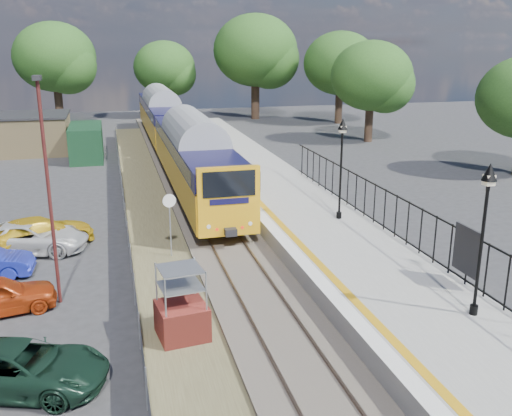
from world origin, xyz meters
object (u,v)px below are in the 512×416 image
object	(u,v)px
brick_plinth	(181,304)
carpark_lamp	(48,180)
car_green	(20,367)
speed_sign	(170,215)
victorian_lamp_north	(342,145)
car_white	(30,237)
car_yellow	(40,233)
victorian_lamp_south	(486,205)
train	(174,130)

from	to	relation	value
brick_plinth	carpark_lamp	world-z (taller)	carpark_lamp
carpark_lamp	car_green	size ratio (longest dim) A/B	1.71
speed_sign	car_green	size ratio (longest dim) A/B	0.61
victorian_lamp_north	speed_sign	world-z (taller)	victorian_lamp_north
car_green	car_white	bearing A→B (deg)	23.75
brick_plinth	car_yellow	distance (m)	10.81
carpark_lamp	car_yellow	size ratio (longest dim) A/B	1.66
victorian_lamp_south	car_green	world-z (taller)	victorian_lamp_south
victorian_lamp_south	car_yellow	bearing A→B (deg)	138.37
speed_sign	car_white	world-z (taller)	speed_sign
victorian_lamp_south	victorian_lamp_north	bearing A→B (deg)	91.15
victorian_lamp_south	car_white	bearing A→B (deg)	140.41
victorian_lamp_north	train	xyz separation A→B (m)	(-5.30, 19.71, -1.96)
victorian_lamp_south	speed_sign	bearing A→B (deg)	130.88
victorian_lamp_north	brick_plinth	distance (m)	11.65
car_white	victorian_lamp_north	bearing A→B (deg)	-85.14
speed_sign	carpark_lamp	size ratio (longest dim) A/B	0.36
victorian_lamp_south	victorian_lamp_north	world-z (taller)	same
brick_plinth	car_yellow	size ratio (longest dim) A/B	0.50
victorian_lamp_south	car_green	size ratio (longest dim) A/B	1.02
train	car_yellow	xyz separation A→B (m)	(-7.93, -17.78, -1.67)
train	car_white	world-z (taller)	train
train	brick_plinth	distance (m)	27.52
victorian_lamp_south	car_white	size ratio (longest dim) A/B	0.96
brick_plinth	speed_sign	xyz separation A→B (m)	(0.41, 6.87, 0.76)
victorian_lamp_south	carpark_lamp	distance (m)	13.59
victorian_lamp_north	brick_plinth	bearing A→B (deg)	-137.10
victorian_lamp_north	car_white	bearing A→B (deg)	174.15
brick_plinth	car_white	xyz separation A→B (m)	(-5.36, 9.02, -0.45)
carpark_lamp	victorian_lamp_south	bearing A→B (deg)	-25.84
carpark_lamp	car_green	bearing A→B (deg)	-96.38
speed_sign	car_yellow	size ratio (longest dim) A/B	0.59
speed_sign	train	bearing A→B (deg)	76.09
victorian_lamp_south	car_green	bearing A→B (deg)	176.75
speed_sign	car_green	bearing A→B (deg)	-126.40
carpark_lamp	train	bearing A→B (deg)	74.21
victorian_lamp_north	carpark_lamp	distance (m)	12.70
victorian_lamp_north	carpark_lamp	bearing A→B (deg)	-161.28
train	speed_sign	world-z (taller)	train
car_white	brick_plinth	bearing A→B (deg)	-138.58
car_green	victorian_lamp_north	bearing A→B (deg)	-35.07
victorian_lamp_south	carpark_lamp	world-z (taller)	carpark_lamp
victorian_lamp_north	train	world-z (taller)	victorian_lamp_north
victorian_lamp_south	brick_plinth	size ratio (longest dim) A/B	1.98
car_yellow	carpark_lamp	bearing A→B (deg)	166.48
speed_sign	car_green	xyz separation A→B (m)	(-4.81, -8.51, -1.25)
train	car_green	bearing A→B (deg)	-104.16
brick_plinth	car_white	distance (m)	10.50
victorian_lamp_south	brick_plinth	bearing A→B (deg)	164.27
car_white	car_green	bearing A→B (deg)	-164.15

